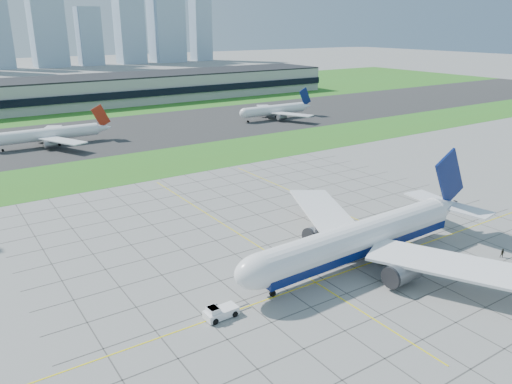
# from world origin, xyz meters

# --- Properties ---
(ground) EXTENTS (1400.00, 1400.00, 0.00)m
(ground) POSITION_xyz_m (0.00, 0.00, 0.00)
(ground) COLOR gray
(ground) RESTS_ON ground
(grass_median) EXTENTS (700.00, 35.00, 0.04)m
(grass_median) POSITION_xyz_m (0.00, 90.00, 0.02)
(grass_median) COLOR #377220
(grass_median) RESTS_ON ground
(asphalt_taxiway) EXTENTS (700.00, 75.00, 0.04)m
(asphalt_taxiway) POSITION_xyz_m (0.00, 145.00, 0.03)
(asphalt_taxiway) COLOR #383838
(asphalt_taxiway) RESTS_ON ground
(grass_far) EXTENTS (700.00, 145.00, 0.04)m
(grass_far) POSITION_xyz_m (0.00, 255.00, 0.02)
(grass_far) COLOR #377220
(grass_far) RESTS_ON ground
(apron_markings) EXTENTS (120.00, 130.00, 0.03)m
(apron_markings) POSITION_xyz_m (0.43, 11.09, 0.02)
(apron_markings) COLOR #474744
(apron_markings) RESTS_ON ground
(terminal) EXTENTS (260.00, 43.00, 15.80)m
(terminal) POSITION_xyz_m (40.00, 229.87, 7.89)
(terminal) COLOR #B7B7B2
(terminal) RESTS_ON ground
(airliner) EXTENTS (61.17, 61.94, 19.25)m
(airliner) POSITION_xyz_m (1.96, -0.88, 5.26)
(airliner) COLOR white
(airliner) RESTS_ON ground
(pushback_tug) EXTENTS (8.03, 2.97, 2.23)m
(pushback_tug) POSITION_xyz_m (-30.05, -2.30, 0.99)
(pushback_tug) COLOR white
(pushback_tug) RESTS_ON ground
(crew_near) EXTENTS (0.63, 0.79, 1.89)m
(crew_near) POSITION_xyz_m (-29.90, -1.20, 0.95)
(crew_near) COLOR black
(crew_near) RESTS_ON ground
(crew_far) EXTENTS (1.16, 1.16, 1.90)m
(crew_far) POSITION_xyz_m (27.56, -14.95, 0.95)
(crew_far) COLOR black
(crew_far) RESTS_ON ground
(distant_jet_1) EXTENTS (42.72, 42.66, 14.08)m
(distant_jet_1) POSITION_xyz_m (-25.05, 136.46, 4.49)
(distant_jet_1) COLOR white
(distant_jet_1) RESTS_ON ground
(distant_jet_2) EXTENTS (39.98, 42.66, 14.08)m
(distant_jet_2) POSITION_xyz_m (79.22, 134.38, 4.49)
(distant_jet_2) COLOR white
(distant_jet_2) RESTS_ON ground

